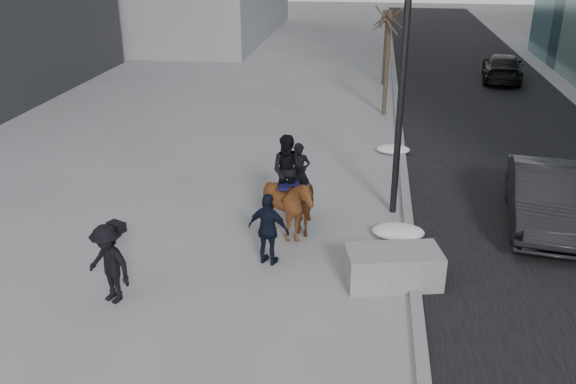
# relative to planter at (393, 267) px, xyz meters

# --- Properties ---
(ground) EXTENTS (120.00, 120.00, 0.00)m
(ground) POSITION_rel_planter_xyz_m (-2.51, 0.12, -0.41)
(ground) COLOR gray
(ground) RESTS_ON ground
(road) EXTENTS (8.00, 90.00, 0.01)m
(road) POSITION_rel_planter_xyz_m (4.49, 10.12, -0.40)
(road) COLOR black
(road) RESTS_ON ground
(curb) EXTENTS (0.25, 90.00, 0.12)m
(curb) POSITION_rel_planter_xyz_m (0.49, 10.12, -0.35)
(curb) COLOR gray
(curb) RESTS_ON ground
(planter) EXTENTS (2.22, 1.43, 0.82)m
(planter) POSITION_rel_planter_xyz_m (0.00, 0.00, 0.00)
(planter) COLOR #98989A
(planter) RESTS_ON ground
(car_near) EXTENTS (2.28, 4.91, 1.56)m
(car_near) POSITION_rel_planter_xyz_m (3.95, 3.56, 0.37)
(car_near) COLOR black
(car_near) RESTS_ON ground
(car_far) EXTENTS (2.59, 4.99, 1.38)m
(car_far) POSITION_rel_planter_xyz_m (6.02, 21.23, 0.28)
(car_far) COLOR black
(car_far) RESTS_ON ground
(tree_near) EXTENTS (1.20, 1.20, 4.80)m
(tree_near) POSITION_rel_planter_xyz_m (-0.11, 13.83, 1.99)
(tree_near) COLOR #3B2F23
(tree_near) RESTS_ON ground
(tree_far) EXTENTS (1.20, 1.20, 4.09)m
(tree_far) POSITION_rel_planter_xyz_m (-0.11, 19.46, 1.64)
(tree_far) COLOR #382D21
(tree_far) RESTS_ON ground
(mounted_left) EXTENTS (0.95, 1.81, 2.26)m
(mounted_left) POSITION_rel_planter_xyz_m (-2.41, 2.54, 0.43)
(mounted_left) COLOR #45210D
(mounted_left) RESTS_ON ground
(mounted_right) EXTENTS (1.45, 1.62, 2.69)m
(mounted_right) POSITION_rel_planter_xyz_m (-2.59, 1.88, 0.67)
(mounted_right) COLOR #4A2B0E
(mounted_right) RESTS_ON ground
(feeder) EXTENTS (1.11, 0.99, 1.75)m
(feeder) POSITION_rel_planter_xyz_m (-2.85, 0.52, 0.47)
(feeder) COLOR black
(feeder) RESTS_ON ground
(camera_crew) EXTENTS (1.30, 1.07, 1.75)m
(camera_crew) POSITION_rel_planter_xyz_m (-5.85, -1.49, 0.48)
(camera_crew) COLOR black
(camera_crew) RESTS_ON ground
(lamppost) EXTENTS (0.25, 0.80, 9.09)m
(lamppost) POSITION_rel_planter_xyz_m (0.09, 3.86, 4.59)
(lamppost) COLOR black
(lamppost) RESTS_ON ground
(snow_piles) EXTENTS (1.33, 7.32, 0.34)m
(snow_piles) POSITION_rel_planter_xyz_m (0.19, 4.88, -0.25)
(snow_piles) COLOR white
(snow_piles) RESTS_ON ground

